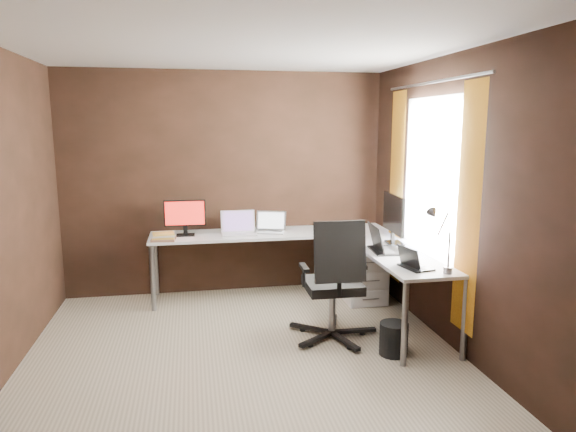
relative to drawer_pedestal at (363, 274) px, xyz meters
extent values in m
cube|color=#B7A88E|center=(-1.43, -1.15, -0.30)|extent=(3.60, 3.60, 0.00)
cube|color=white|center=(-1.43, -1.15, 2.20)|extent=(3.60, 3.60, 0.00)
cube|color=black|center=(-1.43, 0.65, 0.95)|extent=(3.60, 0.00, 2.50)
cube|color=black|center=(-1.43, -2.95, 0.95)|extent=(3.60, 0.00, 2.50)
cube|color=black|center=(0.37, -1.15, 0.95)|extent=(0.00, 3.60, 2.50)
cube|color=white|center=(0.36, -0.80, 1.15)|extent=(0.00, 1.00, 1.30)
cube|color=#BC8116|center=(0.32, -1.53, 0.95)|extent=(0.01, 0.35, 2.00)
cube|color=#BC8116|center=(0.32, -0.08, 0.95)|extent=(0.01, 0.35, 2.00)
cylinder|color=slate|center=(0.32, -0.80, 1.98)|extent=(0.02, 1.90, 0.02)
cube|color=white|center=(-0.96, 0.35, 0.41)|extent=(2.65, 0.60, 0.03)
cube|color=white|center=(0.07, -0.78, 0.41)|extent=(0.60, 1.65, 0.03)
cylinder|color=slate|center=(-2.24, 0.09, 0.05)|extent=(0.05, 0.05, 0.70)
cylinder|color=slate|center=(-2.24, 0.61, 0.05)|extent=(0.05, 0.05, 0.70)
cylinder|color=slate|center=(-0.19, -1.56, 0.05)|extent=(0.05, 0.05, 0.70)
cylinder|color=slate|center=(0.33, -1.56, 0.05)|extent=(0.05, 0.05, 0.70)
cylinder|color=slate|center=(0.33, 0.61, 0.05)|extent=(0.05, 0.05, 0.70)
cube|color=white|center=(0.00, 0.00, 0.00)|extent=(0.42, 0.50, 0.60)
cube|color=black|center=(-1.90, 0.34, 0.44)|extent=(0.20, 0.13, 0.01)
cube|color=black|center=(-1.89, 0.36, 0.49)|extent=(0.04, 0.03, 0.09)
cube|color=black|center=(-1.89, 0.36, 0.67)|extent=(0.44, 0.04, 0.28)
cube|color=red|center=(-1.90, 0.34, 0.67)|extent=(0.41, 0.01, 0.25)
cube|color=black|center=(0.17, -0.43, 0.44)|extent=(0.16, 0.24, 0.01)
cube|color=black|center=(0.15, -0.43, 0.50)|extent=(0.04, 0.05, 0.10)
cube|color=black|center=(0.15, -0.43, 0.74)|extent=(0.07, 0.61, 0.38)
cube|color=#1F3DAE|center=(0.17, -0.43, 0.74)|extent=(0.05, 0.58, 0.35)
cube|color=white|center=(-1.32, 0.29, 0.44)|extent=(0.37, 0.26, 0.02)
cube|color=white|center=(-1.32, 0.39, 0.56)|extent=(0.37, 0.07, 0.23)
cube|color=#6F5090|center=(-1.32, 0.39, 0.56)|extent=(0.33, 0.06, 0.20)
cube|color=silver|center=(-0.98, 0.34, 0.44)|extent=(0.39, 0.33, 0.02)
cube|color=silver|center=(-0.95, 0.42, 0.55)|extent=(0.34, 0.17, 0.21)
cube|color=white|center=(-0.95, 0.42, 0.55)|extent=(0.29, 0.14, 0.18)
cube|color=black|center=(-0.03, -0.72, 0.44)|extent=(0.30, 0.41, 0.02)
cube|color=black|center=(-0.13, -0.71, 0.57)|extent=(0.11, 0.39, 0.24)
cube|color=#18273D|center=(-0.12, -0.71, 0.57)|extent=(0.09, 0.34, 0.21)
cube|color=black|center=(0.00, -1.31, 0.44)|extent=(0.24, 0.31, 0.02)
cube|color=black|center=(-0.07, -1.32, 0.53)|extent=(0.11, 0.28, 0.17)
cube|color=#C44E68|center=(-0.06, -1.32, 0.53)|extent=(0.09, 0.25, 0.15)
cube|color=#8E634C|center=(-2.12, 0.15, 0.44)|extent=(0.26, 0.21, 0.02)
cube|color=gold|center=(-2.12, 0.15, 0.46)|extent=(0.22, 0.18, 0.02)
cube|color=#BEB4A9|center=(-2.12, 0.15, 0.48)|extent=(0.24, 0.20, 0.02)
cube|color=gold|center=(-2.12, 0.15, 0.50)|extent=(0.23, 0.19, 0.01)
ellipsoid|color=black|center=(-2.04, 0.15, 0.45)|extent=(0.11, 0.09, 0.04)
ellipsoid|color=black|center=(-0.45, 0.17, 0.45)|extent=(0.08, 0.05, 0.03)
cylinder|color=slate|center=(0.19, -1.50, 0.46)|extent=(0.07, 0.07, 0.05)
cylinder|color=slate|center=(0.19, -1.50, 0.63)|extent=(0.02, 0.02, 0.29)
cylinder|color=slate|center=(0.14, -1.47, 0.83)|extent=(0.02, 0.16, 0.22)
cone|color=slate|center=(0.09, -1.40, 0.90)|extent=(0.09, 0.12, 0.12)
cylinder|color=slate|center=(-0.60, -0.90, -0.04)|extent=(0.06, 0.06, 0.40)
cube|color=black|center=(-0.60, -0.90, 0.19)|extent=(0.49, 0.49, 0.08)
cube|color=black|center=(-0.61, -1.13, 0.56)|extent=(0.44, 0.13, 0.52)
cylinder|color=black|center=(-0.19, -1.35, -0.16)|extent=(0.31, 0.31, 0.28)
camera|label=1|loc=(-1.82, -5.17, 1.61)|focal=32.00mm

